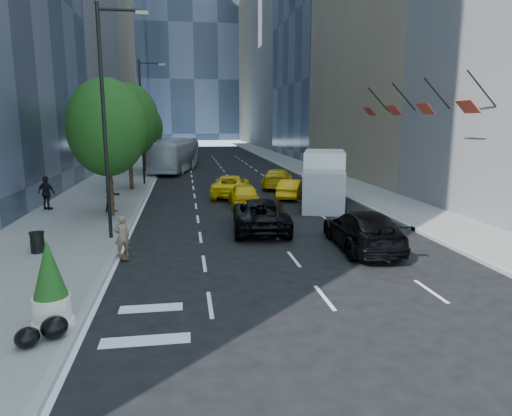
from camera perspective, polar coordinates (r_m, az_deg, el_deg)
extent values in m
plane|color=black|center=(17.82, 1.61, -6.56)|extent=(160.00, 160.00, 0.00)
cube|color=slate|center=(47.37, -15.99, 4.08)|extent=(6.00, 120.00, 0.15)
cube|color=slate|center=(48.80, 6.79, 4.62)|extent=(4.00, 120.00, 0.15)
cube|color=#2B3343|center=(113.06, -19.88, 22.88)|extent=(20.00, 28.00, 60.00)
cube|color=#7B6955|center=(119.06, 3.66, 20.37)|extent=(20.00, 24.00, 50.00)
cylinder|color=black|center=(20.99, -18.44, 9.82)|extent=(0.16, 0.16, 10.00)
cylinder|color=black|center=(21.34, -16.68, 22.66)|extent=(1.80, 0.12, 0.12)
cube|color=#99998C|center=(21.23, -14.06, 22.57)|extent=(0.50, 0.22, 0.15)
cylinder|color=black|center=(38.86, -14.10, 10.29)|extent=(0.16, 0.16, 10.00)
cylinder|color=black|center=(39.05, -13.06, 17.25)|extent=(1.80, 0.12, 0.12)
cube|color=#99998C|center=(38.99, -11.67, 17.17)|extent=(0.50, 0.22, 0.15)
cylinder|color=black|center=(26.28, -17.75, 2.46)|extent=(0.30, 0.30, 3.15)
ellipsoid|color=#0F340E|center=(26.04, -18.16, 9.56)|extent=(4.20, 4.20, 5.25)
cylinder|color=black|center=(36.11, -15.38, 4.93)|extent=(0.30, 0.30, 3.38)
ellipsoid|color=#0F340E|center=(35.94, -15.67, 10.47)|extent=(4.50, 4.50, 5.62)
cylinder|color=black|center=(49.02, -13.71, 6.22)|extent=(0.30, 0.30, 2.93)
ellipsoid|color=#0F340E|center=(48.89, -13.87, 9.75)|extent=(3.90, 3.90, 4.88)
cylinder|color=black|center=(56.86, -12.30, 8.03)|extent=(0.14, 0.14, 5.20)
imported|color=black|center=(56.81, -12.36, 9.64)|extent=(2.48, 0.53, 1.00)
cylinder|color=black|center=(25.19, 26.38, 13.23)|extent=(1.75, 0.08, 1.75)
cube|color=#A73826|center=(24.79, 24.96, 11.42)|extent=(0.64, 1.30, 0.64)
cylinder|color=black|center=(28.57, 21.69, 13.17)|extent=(1.75, 0.08, 1.75)
cube|color=#A73826|center=(28.22, 20.41, 11.56)|extent=(0.64, 1.30, 0.64)
cylinder|color=black|center=(32.09, 18.01, 13.07)|extent=(1.75, 0.08, 1.75)
cube|color=#A73826|center=(31.78, 16.85, 11.62)|extent=(0.64, 1.30, 0.64)
cylinder|color=black|center=(35.72, 15.07, 12.95)|extent=(1.75, 0.08, 1.75)
cube|color=#A73826|center=(35.43, 14.02, 11.64)|extent=(0.64, 1.30, 0.64)
imported|color=brown|center=(18.47, -16.37, -3.73)|extent=(0.70, 0.59, 1.64)
imported|color=black|center=(22.47, 0.56, -0.79)|extent=(3.16, 5.93, 1.59)
imported|color=black|center=(19.69, 13.21, -2.68)|extent=(2.60, 5.77, 1.64)
imported|color=yellow|center=(28.81, -1.55, 1.70)|extent=(1.88, 4.40, 1.48)
imported|color=#FFB20D|center=(31.91, 4.48, 2.44)|extent=(2.91, 4.29, 1.34)
imported|color=yellow|center=(32.66, -3.18, 2.81)|extent=(3.39, 5.83, 1.53)
imported|color=gold|center=(36.74, 2.69, 3.73)|extent=(3.55, 5.69, 1.54)
imported|color=silver|center=(49.56, -10.03, 6.54)|extent=(5.34, 12.72, 3.45)
cube|color=silver|center=(30.40, 8.50, 4.36)|extent=(3.85, 5.38, 2.85)
cube|color=gray|center=(26.94, 8.46, 1.95)|extent=(2.94, 2.73, 2.42)
cylinder|color=black|center=(26.66, 6.04, 0.42)|extent=(0.66, 1.12, 1.05)
cylinder|color=black|center=(26.67, 10.80, 0.29)|extent=(0.66, 1.12, 1.05)
cylinder|color=black|center=(32.27, 6.46, 2.24)|extent=(0.66, 1.12, 1.05)
cylinder|color=black|center=(32.28, 10.39, 2.13)|extent=(0.66, 1.12, 1.05)
imported|color=black|center=(27.44, -17.55, 1.42)|extent=(1.12, 1.06, 1.84)
imported|color=black|center=(29.47, -24.71, 1.72)|extent=(1.27, 0.97, 2.01)
cylinder|color=black|center=(20.20, -25.66, -3.93)|extent=(0.53, 0.53, 0.80)
cylinder|color=beige|center=(13.13, -24.10, -11.61)|extent=(0.94, 0.94, 0.75)
cone|color=#0F340E|center=(12.76, -24.50, -6.89)|extent=(0.85, 0.85, 1.51)
ellipsoid|color=black|center=(12.40, -23.89, -13.47)|extent=(0.64, 0.70, 0.54)
ellipsoid|color=black|center=(12.20, -26.70, -14.28)|extent=(0.56, 0.62, 0.48)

